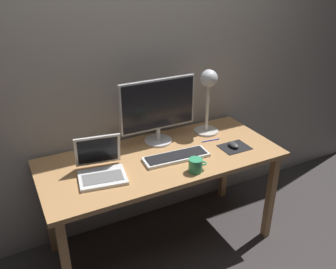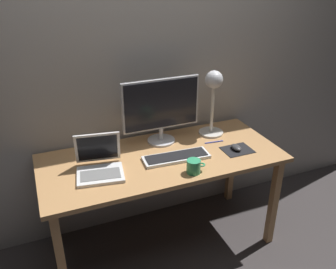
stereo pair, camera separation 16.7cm
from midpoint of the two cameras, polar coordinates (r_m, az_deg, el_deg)
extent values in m
plane|color=#383333|center=(2.80, -2.68, -16.83)|extent=(4.80, 4.80, 0.00)
cube|color=#A8A099|center=(2.50, -7.20, 11.84)|extent=(4.80, 0.06, 2.60)
cube|color=tan|center=(2.37, -3.04, -3.90)|extent=(1.60, 0.70, 0.03)
cube|color=tan|center=(2.23, -18.19, -19.83)|extent=(0.05, 0.05, 0.71)
cube|color=tan|center=(2.71, 14.41, -9.74)|extent=(0.05, 0.05, 0.71)
cube|color=tan|center=(2.67, -20.48, -11.37)|extent=(0.05, 0.05, 0.71)
cube|color=tan|center=(3.09, 7.51, -4.28)|extent=(0.05, 0.05, 0.71)
cylinder|color=silver|center=(2.55, -3.45, -1.03)|extent=(0.20, 0.20, 0.01)
cylinder|color=silver|center=(2.52, -3.49, 0.06)|extent=(0.03, 0.03, 0.09)
cube|color=silver|center=(2.43, -3.63, 4.82)|extent=(0.55, 0.03, 0.36)
cube|color=black|center=(2.42, -3.47, 4.69)|extent=(0.53, 0.00, 0.33)
cube|color=silver|center=(2.33, -0.73, -3.67)|extent=(0.45, 0.17, 0.02)
cube|color=black|center=(2.33, -0.73, -3.42)|extent=(0.41, 0.14, 0.01)
cube|color=silver|center=(2.17, -12.66, -6.82)|extent=(0.31, 0.26, 0.02)
cube|color=slate|center=(2.15, -12.64, -6.80)|extent=(0.25, 0.16, 0.00)
cube|color=silver|center=(2.23, -13.33, -2.50)|extent=(0.28, 0.11, 0.21)
cube|color=black|center=(2.23, -13.33, -2.50)|extent=(0.25, 0.10, 0.18)
cylinder|color=beige|center=(2.70, 4.39, 0.54)|extent=(0.18, 0.18, 0.01)
cylinder|color=silver|center=(2.62, 4.53, 4.44)|extent=(0.02, 0.02, 0.38)
sphere|color=silver|center=(2.54, 4.70, 8.94)|extent=(0.13, 0.13, 0.13)
sphere|color=#FFEAB2|center=(2.55, 4.80, 8.20)|extent=(0.04, 0.04, 0.04)
cube|color=black|center=(2.50, 8.77, -2.06)|extent=(0.20, 0.16, 0.00)
ellipsoid|color=#38383A|center=(2.49, 8.59, -1.69)|extent=(0.06, 0.10, 0.03)
cylinder|color=#339966|center=(2.18, 2.25, -5.02)|extent=(0.09, 0.09, 0.09)
torus|color=#339966|center=(2.20, 3.51, -4.67)|extent=(0.05, 0.05, 0.01)
cylinder|color=#2633A5|center=(2.57, 5.01, -0.97)|extent=(0.14, 0.02, 0.01)
camera|label=1|loc=(0.08, -92.13, -1.05)|focal=37.97mm
camera|label=2|loc=(0.08, 87.87, 1.05)|focal=37.97mm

